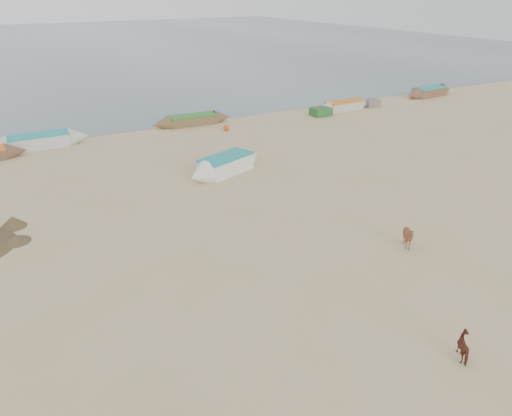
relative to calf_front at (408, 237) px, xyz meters
The scene contains 7 objects.
ground 4.47m from the calf_front, behind, with size 140.00×140.00×0.00m, color tan.
sea 82.56m from the calf_front, 93.07° to the left, with size 160.00×160.00×0.00m, color slate.
calf_front is the anchor object (origin of this frame).
calf_right 6.44m from the calf_front, 120.92° to the right, with size 0.72×0.62×0.73m, color #602A1F.
near_canoe 11.62m from the calf_front, 101.85° to the left, with size 5.36×1.36×1.01m, color white, non-canonical shape.
waterline_canoes 21.32m from the calf_front, 96.13° to the left, with size 51.52×3.29×0.94m.
beach_clutter 20.19m from the calf_front, 93.07° to the left, with size 42.00×4.10×0.64m.
Camera 1 is at (-9.49, -12.71, 9.62)m, focal length 35.00 mm.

